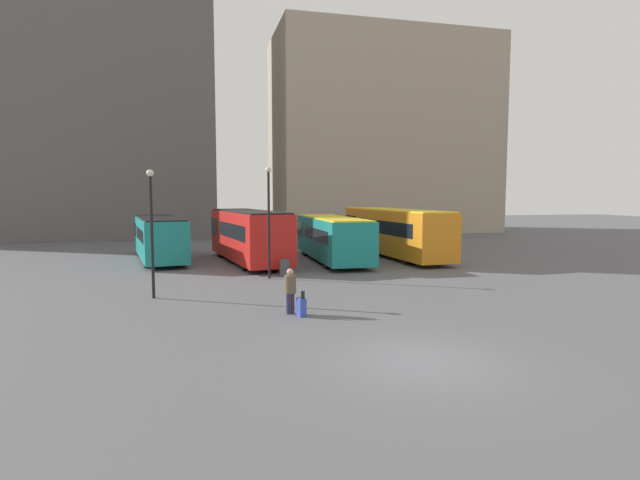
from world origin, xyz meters
The scene contains 12 objects.
ground_plane centered at (0.00, 0.00, 0.00)m, with size 160.00×160.00×0.00m, color #56565B.
building_block_left centered at (-16.31, 43.46, 17.18)m, with size 25.88×13.84×34.36m.
building_block_right centered at (15.62, 43.46, 10.89)m, with size 24.49×12.21×21.78m.
bus_0 centered at (-7.62, 21.75, 1.50)m, with size 3.91×9.59×2.76m.
bus_1 centered at (-2.27, 19.67, 1.73)m, with size 4.11×10.66×3.19m.
bus_2 centered at (2.91, 19.00, 1.51)m, with size 2.80×10.19×2.77m.
bus_3 centered at (7.61, 20.35, 1.74)m, with size 3.04×12.56×3.20m.
traveler centered at (-2.25, 5.73, 0.95)m, with size 0.46×0.46×1.59m.
suitcase centered at (-1.94, 5.32, 0.31)m, with size 0.29×0.44×0.89m.
lamp_post_0 centered at (-1.89, 13.25, 3.25)m, with size 0.28×0.28×5.50m.
lamp_post_1 centered at (-7.09, 9.67, 3.05)m, with size 0.28×0.28×5.13m.
trash_bin centered at (-1.01, 13.88, 0.42)m, with size 0.52×0.52×0.85m.
Camera 1 is at (-5.41, -11.09, 4.12)m, focal length 28.00 mm.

